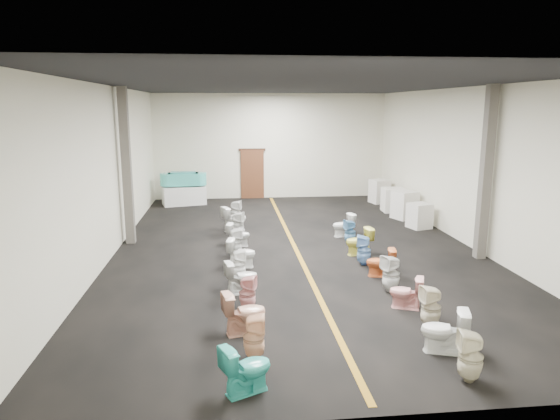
{
  "coord_description": "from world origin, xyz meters",
  "views": [
    {
      "loc": [
        -1.87,
        -13.63,
        3.95
      ],
      "look_at": [
        -0.32,
        1.0,
        0.89
      ],
      "focal_mm": 32.0,
      "sensor_mm": 36.0,
      "label": 1
    }
  ],
  "objects_px": {
    "display_table": "(184,195)",
    "toilet_right_6": "(364,250)",
    "toilet_right_5": "(381,262)",
    "appliance_crate_a": "(419,216)",
    "toilet_left_1": "(254,337)",
    "toilet_right_1": "(444,331)",
    "toilet_right_3": "(406,292)",
    "toilet_left_10": "(234,219)",
    "toilet_left_8": "(239,235)",
    "toilet_left_0": "(247,368)",
    "toilet_left_3": "(247,293)",
    "appliance_crate_d": "(379,191)",
    "toilet_right_7": "(359,241)",
    "toilet_right_8": "(350,232)",
    "toilet_left_2": "(244,313)",
    "toilet_right_4": "(391,274)",
    "toilet_left_6": "(241,253)",
    "toilet_left_7": "(235,242)",
    "toilet_right_0": "(471,357)",
    "toilet_right_9": "(343,225)",
    "toilet_left_4": "(241,277)",
    "toilet_left_5": "(239,265)",
    "appliance_crate_b": "(405,205)",
    "toilet_right_2": "(431,307)",
    "toilet_left_9": "(237,225)",
    "toilet_left_11": "(235,212)",
    "appliance_crate_c": "(393,200)",
    "bathtub": "(183,179)"
  },
  "relations": [
    {
      "from": "toilet_right_4",
      "to": "toilet_right_2",
      "type": "bearing_deg",
      "value": -13.37
    },
    {
      "from": "toilet_right_6",
      "to": "appliance_crate_b",
      "type": "bearing_deg",
      "value": 169.06
    },
    {
      "from": "toilet_left_2",
      "to": "toilet_right_4",
      "type": "bearing_deg",
      "value": -75.21
    },
    {
      "from": "display_table",
      "to": "toilet_left_8",
      "type": "bearing_deg",
      "value": -72.21
    },
    {
      "from": "toilet_left_10",
      "to": "toilet_left_4",
      "type": "bearing_deg",
      "value": 156.19
    },
    {
      "from": "display_table",
      "to": "toilet_right_6",
      "type": "xyz_separation_m",
      "value": [
        5.18,
        -8.58,
        0.01
      ]
    },
    {
      "from": "toilet_left_0",
      "to": "toilet_right_1",
      "type": "height_order",
      "value": "toilet_right_1"
    },
    {
      "from": "toilet_left_4",
      "to": "toilet_right_8",
      "type": "bearing_deg",
      "value": -55.49
    },
    {
      "from": "toilet_left_9",
      "to": "toilet_right_8",
      "type": "relative_size",
      "value": 1.11
    },
    {
      "from": "display_table",
      "to": "toilet_left_6",
      "type": "relative_size",
      "value": 2.36
    },
    {
      "from": "toilet_right_0",
      "to": "toilet_left_1",
      "type": "bearing_deg",
      "value": -97.61
    },
    {
      "from": "display_table",
      "to": "appliance_crate_a",
      "type": "relative_size",
      "value": 2.05
    },
    {
      "from": "appliance_crate_c",
      "to": "toilet_left_5",
      "type": "xyz_separation_m",
      "value": [
        -6.06,
        -7.06,
        -0.09
      ]
    },
    {
      "from": "appliance_crate_a",
      "to": "toilet_left_1",
      "type": "distance_m",
      "value": 10.1
    },
    {
      "from": "appliance_crate_a",
      "to": "display_table",
      "type": "bearing_deg",
      "value": 148.68
    },
    {
      "from": "display_table",
      "to": "toilet_right_8",
      "type": "xyz_separation_m",
      "value": [
        5.32,
        -6.6,
        -0.01
      ]
    },
    {
      "from": "display_table",
      "to": "toilet_right_7",
      "type": "height_order",
      "value": "display_table"
    },
    {
      "from": "toilet_left_9",
      "to": "toilet_right_1",
      "type": "bearing_deg",
      "value": -140.77
    },
    {
      "from": "toilet_left_8",
      "to": "toilet_left_10",
      "type": "height_order",
      "value": "toilet_left_10"
    },
    {
      "from": "toilet_right_8",
      "to": "toilet_left_8",
      "type": "bearing_deg",
      "value": -103.99
    },
    {
      "from": "appliance_crate_b",
      "to": "toilet_left_10",
      "type": "relative_size",
      "value": 1.22
    },
    {
      "from": "display_table",
      "to": "toilet_right_5",
      "type": "xyz_separation_m",
      "value": [
        5.35,
        -9.45,
        -0.04
      ]
    },
    {
      "from": "toilet_left_1",
      "to": "appliance_crate_d",
      "type": "bearing_deg",
      "value": -21.52
    },
    {
      "from": "toilet_right_3",
      "to": "toilet_right_6",
      "type": "bearing_deg",
      "value": -156.29
    },
    {
      "from": "toilet_left_11",
      "to": "toilet_left_6",
      "type": "bearing_deg",
      "value": -164.01
    },
    {
      "from": "appliance_crate_a",
      "to": "toilet_left_6",
      "type": "bearing_deg",
      "value": -149.82
    },
    {
      "from": "appliance_crate_a",
      "to": "toilet_left_0",
      "type": "height_order",
      "value": "appliance_crate_a"
    },
    {
      "from": "toilet_left_5",
      "to": "toilet_right_5",
      "type": "relative_size",
      "value": 1.05
    },
    {
      "from": "toilet_left_8",
      "to": "toilet_right_7",
      "type": "bearing_deg",
      "value": -97.23
    },
    {
      "from": "appliance_crate_d",
      "to": "toilet_left_3",
      "type": "relative_size",
      "value": 1.34
    },
    {
      "from": "toilet_left_2",
      "to": "toilet_left_9",
      "type": "height_order",
      "value": "toilet_left_9"
    },
    {
      "from": "toilet_right_2",
      "to": "toilet_right_5",
      "type": "height_order",
      "value": "toilet_right_2"
    },
    {
      "from": "toilet_left_7",
      "to": "toilet_left_9",
      "type": "height_order",
      "value": "toilet_left_9"
    },
    {
      "from": "toilet_right_0",
      "to": "toilet_right_9",
      "type": "bearing_deg",
      "value": -170.57
    },
    {
      "from": "toilet_left_7",
      "to": "toilet_right_7",
      "type": "height_order",
      "value": "toilet_left_7"
    },
    {
      "from": "toilet_left_1",
      "to": "toilet_right_9",
      "type": "height_order",
      "value": "toilet_left_1"
    },
    {
      "from": "toilet_right_5",
      "to": "toilet_right_6",
      "type": "relative_size",
      "value": 0.88
    },
    {
      "from": "toilet_left_3",
      "to": "toilet_left_10",
      "type": "bearing_deg",
      "value": 17.98
    },
    {
      "from": "toilet_right_5",
      "to": "toilet_right_8",
      "type": "distance_m",
      "value": 2.85
    },
    {
      "from": "toilet_right_1",
      "to": "toilet_right_3",
      "type": "xyz_separation_m",
      "value": [
        0.03,
        1.83,
        -0.05
      ]
    },
    {
      "from": "toilet_left_10",
      "to": "toilet_left_8",
      "type": "bearing_deg",
      "value": 158.34
    },
    {
      "from": "toilet_left_10",
      "to": "toilet_right_4",
      "type": "distance_m",
      "value": 6.65
    },
    {
      "from": "toilet_left_3",
      "to": "appliance_crate_d",
      "type": "bearing_deg",
      "value": -12.45
    },
    {
      "from": "toilet_left_7",
      "to": "toilet_right_2",
      "type": "relative_size",
      "value": 0.96
    },
    {
      "from": "appliance_crate_a",
      "to": "toilet_right_3",
      "type": "relative_size",
      "value": 1.25
    },
    {
      "from": "appliance_crate_b",
      "to": "toilet_right_6",
      "type": "bearing_deg",
      "value": -119.6
    },
    {
      "from": "toilet_left_9",
      "to": "toilet_left_3",
      "type": "bearing_deg",
      "value": -162.59
    },
    {
      "from": "toilet_left_5",
      "to": "toilet_right_1",
      "type": "bearing_deg",
      "value": -141.69
    },
    {
      "from": "display_table",
      "to": "toilet_left_8",
      "type": "relative_size",
      "value": 2.55
    },
    {
      "from": "bathtub",
      "to": "toilet_left_5",
      "type": "xyz_separation_m",
      "value": [
        2.01,
        -9.31,
        -0.71
      ]
    }
  ]
}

